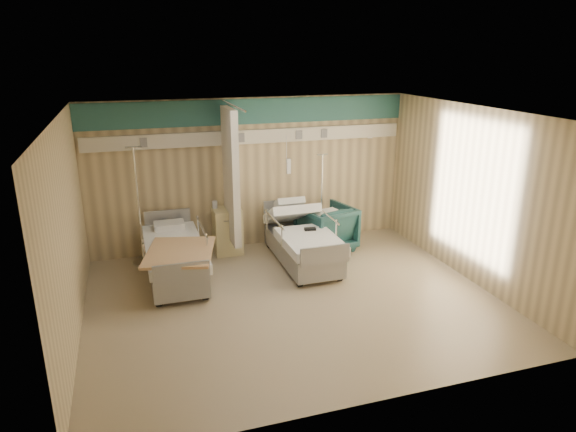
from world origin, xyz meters
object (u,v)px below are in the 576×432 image
(visitor_armchair, at_px, (326,228))
(iv_stand_right, at_px, (321,227))
(bed_right, at_px, (302,246))
(iv_stand_left, at_px, (142,240))
(bed_left, at_px, (175,261))
(bedside_cabinet, at_px, (228,231))

(visitor_armchair, xyz_separation_m, iv_stand_right, (-0.01, 0.24, -0.06))
(bed_right, xyz_separation_m, iv_stand_left, (-2.68, 0.86, 0.11))
(bed_right, height_order, bed_left, same)
(iv_stand_right, relative_size, iv_stand_left, 0.85)
(visitor_armchair, relative_size, iv_stand_left, 0.45)
(bed_right, xyz_separation_m, bedside_cabinet, (-1.15, 0.90, 0.11))
(bed_left, distance_m, iv_stand_right, 2.94)
(iv_stand_left, bearing_deg, bed_left, -60.94)
(iv_stand_right, bearing_deg, visitor_armchair, -87.46)
(bed_left, distance_m, visitor_armchair, 2.90)
(bedside_cabinet, relative_size, iv_stand_left, 0.41)
(bed_right, xyz_separation_m, iv_stand_right, (0.64, 0.75, 0.05))
(bed_left, xyz_separation_m, bedside_cabinet, (1.05, 0.90, 0.11))
(visitor_armchair, bearing_deg, bed_right, 24.05)
(bed_left, relative_size, bedside_cabinet, 2.54)
(visitor_armchair, relative_size, iv_stand_right, 0.52)
(bed_left, xyz_separation_m, iv_stand_right, (2.84, 0.75, 0.05))
(visitor_armchair, height_order, iv_stand_right, iv_stand_right)
(visitor_armchair, bearing_deg, iv_stand_right, -101.43)
(bedside_cabinet, relative_size, visitor_armchair, 0.91)
(bedside_cabinet, xyz_separation_m, iv_stand_right, (1.79, -0.15, -0.06))
(visitor_armchair, bearing_deg, bedside_cabinet, -26.25)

